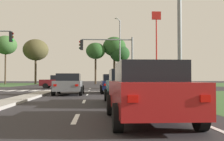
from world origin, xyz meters
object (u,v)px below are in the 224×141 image
street_lamp_near (176,3)px  treeline_fourth (96,51)px  street_lamp_third (120,49)px  car_maroon_second (59,82)px  treeline_fifth (114,47)px  fastfood_pole_sign (156,33)px  treeline_second (6,45)px  car_teal_fifth (127,86)px  car_grey_third (69,84)px  pedestrian_at_median (69,78)px  car_silver_seventh (62,81)px  treeline_sixth (120,54)px  car_red_eighth (147,91)px  treeline_third (36,50)px  car_navy_near (113,83)px  traffic_signal_near_right (112,53)px  car_beige_sixth (129,82)px

street_lamp_near → treeline_fourth: size_ratio=0.96×
street_lamp_third → car_maroon_second: bearing=-129.5°
treeline_fifth → fastfood_pole_sign: bearing=-40.3°
treeline_second → treeline_fifth: treeline_fifth is taller
car_teal_fifth → car_grey_third: bearing=114.6°
pedestrian_at_median → street_lamp_third: bearing=49.5°
street_lamp_third → treeline_fifth: (0.30, 16.27, 2.29)m
car_silver_seventh → treeline_sixth: 14.95m
fastfood_pole_sign → car_red_eighth: bearing=-103.3°
treeline_third → car_red_eighth: bearing=-74.9°
car_navy_near → treeline_fourth: (-1.32, 37.02, 6.40)m
car_red_eighth → treeline_fifth: size_ratio=0.42×
treeline_third → car_grey_third: bearing=-74.7°
car_red_eighth → street_lamp_third: bearing=86.0°
treeline_fourth → treeline_sixth: size_ratio=1.06×
car_teal_fifth → street_lamp_near: street_lamp_near is taller
fastfood_pole_sign → treeline_fourth: size_ratio=1.61×
street_lamp_third → treeline_second: bearing=147.0°
car_maroon_second → treeline_third: (-8.73, 27.70, 6.73)m
car_silver_seventh → treeline_sixth: treeline_sixth is taller
car_grey_third → treeline_third: size_ratio=0.44×
treeline_third → treeline_fourth: size_ratio=1.10×
fastfood_pole_sign → treeline_fifth: 10.61m
car_grey_third → traffic_signal_near_right: (3.48, 5.48, 2.79)m
car_silver_seventh → treeline_second: bearing=-26.2°
street_lamp_third → treeline_sixth: (1.48, 15.84, 0.72)m
car_teal_fifth → treeline_third: 50.93m
car_maroon_second → traffic_signal_near_right: traffic_signal_near_right is taller
treeline_second → treeline_fifth: bearing=3.7°
car_teal_fifth → car_red_eighth: car_red_eighth is taller
car_maroon_second → traffic_signal_near_right: size_ratio=0.85×
car_maroon_second → car_teal_fifth: size_ratio=0.97×
car_red_eighth → treeline_fourth: bearing=91.4°
car_navy_near → treeline_fifth: (2.82, 37.66, 7.44)m
fastfood_pole_sign → treeline_fifth: fastfood_pole_sign is taller
fastfood_pole_sign → treeline_fifth: (-7.92, 6.73, -2.13)m
treeline_sixth → car_red_eighth: bearing=-94.4°
car_teal_fifth → treeline_fourth: bearing=91.7°
car_beige_sixth → treeline_second: treeline_second is taller
pedestrian_at_median → treeline_fifth: (8.50, 14.47, 6.93)m
fastfood_pole_sign → car_silver_seventh: bearing=-177.1°
treeline_third → traffic_signal_near_right: bearing=-67.5°
car_teal_fifth → street_lamp_near: size_ratio=0.52×
treeline_fourth → treeline_sixth: 5.35m
car_grey_third → treeline_second: size_ratio=0.43×
street_lamp_third → treeline_sixth: bearing=84.7°
car_maroon_second → treeline_second: (-14.39, 24.94, 7.41)m
car_navy_near → car_teal_fifth: bearing=-89.8°
street_lamp_near → street_lamp_third: street_lamp_third is taller
car_navy_near → treeline_second: bearing=119.2°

